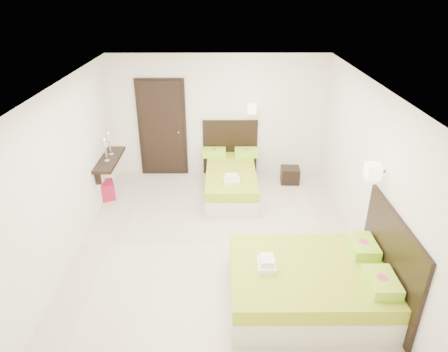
{
  "coord_description": "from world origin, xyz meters",
  "views": [
    {
      "loc": [
        0.07,
        -5.37,
        3.88
      ],
      "look_at": [
        0.1,
        0.3,
        1.1
      ],
      "focal_mm": 32.0,
      "sensor_mm": 36.0,
      "label": 1
    }
  ],
  "objects_px": {
    "bed_double": "(315,281)",
    "ottoman": "(105,190)",
    "nightstand": "(290,175)",
    "bed_single": "(231,177)"
  },
  "relations": [
    {
      "from": "bed_double",
      "to": "ottoman",
      "type": "height_order",
      "value": "bed_double"
    },
    {
      "from": "nightstand",
      "to": "ottoman",
      "type": "relative_size",
      "value": 1.12
    },
    {
      "from": "bed_double",
      "to": "ottoman",
      "type": "bearing_deg",
      "value": 141.33
    },
    {
      "from": "bed_double",
      "to": "nightstand",
      "type": "distance_m",
      "value": 3.5
    },
    {
      "from": "ottoman",
      "to": "bed_single",
      "type": "bearing_deg",
      "value": 6.82
    },
    {
      "from": "bed_single",
      "to": "nightstand",
      "type": "xyz_separation_m",
      "value": [
        1.26,
        0.37,
        -0.13
      ]
    },
    {
      "from": "bed_single",
      "to": "ottoman",
      "type": "height_order",
      "value": "bed_single"
    },
    {
      "from": "bed_double",
      "to": "nightstand",
      "type": "height_order",
      "value": "bed_double"
    },
    {
      "from": "bed_double",
      "to": "ottoman",
      "type": "xyz_separation_m",
      "value": [
        -3.53,
        2.82,
        -0.14
      ]
    },
    {
      "from": "bed_double",
      "to": "nightstand",
      "type": "relative_size",
      "value": 5.41
    }
  ]
}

